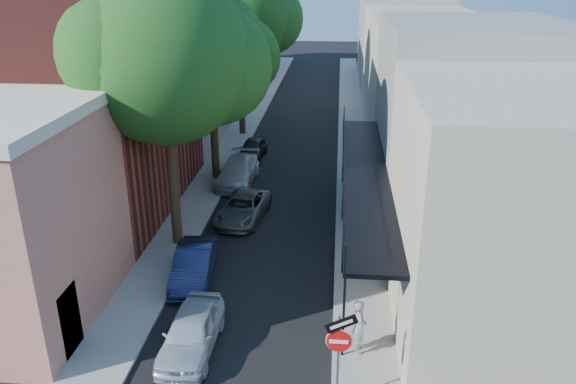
% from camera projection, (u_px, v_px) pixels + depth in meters
% --- Properties ---
extents(road_surface, '(6.00, 64.00, 0.01)m').
position_uv_depth(road_surface, '(299.00, 125.00, 42.53)').
color(road_surface, black).
rests_on(road_surface, ground).
extents(sidewalk_left, '(2.00, 64.00, 0.12)m').
position_uv_depth(sidewalk_left, '(247.00, 123.00, 42.85)').
color(sidewalk_left, gray).
rests_on(sidewalk_left, ground).
extents(sidewalk_right, '(2.00, 64.00, 0.12)m').
position_uv_depth(sidewalk_right, '(352.00, 125.00, 42.18)').
color(sidewalk_right, gray).
rests_on(sidewalk_right, ground).
extents(buildings_left, '(10.10, 59.10, 12.00)m').
position_uv_depth(buildings_left, '(169.00, 59.00, 40.31)').
color(buildings_left, tan).
rests_on(buildings_left, ground).
extents(buildings_right, '(9.80, 55.00, 10.00)m').
position_uv_depth(buildings_right, '(425.00, 69.00, 39.64)').
color(buildings_right, '#BFB39E').
rests_on(buildings_right, ground).
extents(sign_post, '(0.89, 0.17, 2.99)m').
position_uv_depth(sign_post, '(339.00, 344.00, 14.73)').
color(sign_post, '#595B60').
rests_on(sign_post, ground).
extents(oak_near, '(7.48, 6.80, 11.42)m').
position_uv_depth(oak_near, '(176.00, 60.00, 21.64)').
color(oak_near, '#302113').
rests_on(oak_near, ground).
extents(oak_mid, '(6.60, 6.00, 10.20)m').
position_uv_depth(oak_mid, '(218.00, 52.00, 29.30)').
color(oak_mid, '#302113').
rests_on(oak_mid, ground).
extents(oak_far, '(7.70, 7.00, 11.90)m').
position_uv_depth(oak_far, '(246.00, 14.00, 37.18)').
color(oak_far, '#302113').
rests_on(oak_far, ground).
extents(parked_car_a, '(1.60, 3.86, 1.31)m').
position_uv_depth(parked_car_a, '(192.00, 332.00, 17.50)').
color(parked_car_a, silver).
rests_on(parked_car_a, ground).
extents(parked_car_b, '(1.70, 4.03, 1.29)m').
position_uv_depth(parked_car_b, '(194.00, 264.00, 21.44)').
color(parked_car_b, '#161F45').
rests_on(parked_car_b, ground).
extents(parked_car_c, '(2.46, 4.42, 1.17)m').
position_uv_depth(parked_car_c, '(243.00, 208.00, 26.57)').
color(parked_car_c, '#52545A').
rests_on(parked_car_c, ground).
extents(parked_car_d, '(2.12, 4.76, 1.36)m').
position_uv_depth(parked_car_d, '(238.00, 171.00, 31.00)').
color(parked_car_d, silver).
rests_on(parked_car_d, ground).
extents(parked_car_e, '(1.67, 3.62, 1.20)m').
position_uv_depth(parked_car_e, '(253.00, 149.00, 35.07)').
color(parked_car_e, black).
rests_on(parked_car_e, ground).
extents(pedestrian, '(0.54, 0.72, 1.81)m').
position_uv_depth(pedestrian, '(359.00, 326.00, 17.15)').
color(pedestrian, gray).
rests_on(pedestrian, sidewalk_right).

